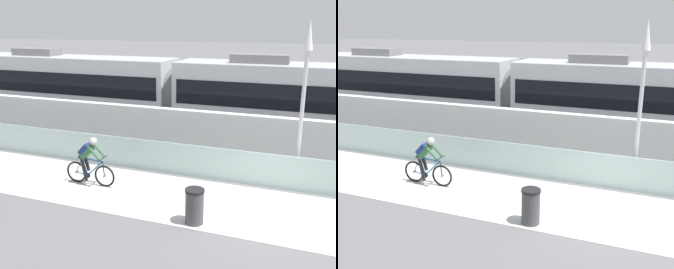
# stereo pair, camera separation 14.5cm
# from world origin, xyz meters

# --- Properties ---
(ground_plane) EXTENTS (200.00, 200.00, 0.00)m
(ground_plane) POSITION_xyz_m (0.00, 0.00, 0.00)
(ground_plane) COLOR slate
(bike_path_deck) EXTENTS (32.00, 3.20, 0.01)m
(bike_path_deck) POSITION_xyz_m (0.00, 0.00, 0.01)
(bike_path_deck) COLOR silver
(bike_path_deck) RESTS_ON ground
(glass_parapet) EXTENTS (32.00, 0.05, 1.12)m
(glass_parapet) POSITION_xyz_m (0.00, 1.85, 0.56)
(glass_parapet) COLOR #ADC6C1
(glass_parapet) RESTS_ON ground
(concrete_barrier_wall) EXTENTS (32.00, 0.36, 1.90)m
(concrete_barrier_wall) POSITION_xyz_m (0.00, 3.65, 0.95)
(concrete_barrier_wall) COLOR white
(concrete_barrier_wall) RESTS_ON ground
(tram_rail_near) EXTENTS (32.00, 0.08, 0.01)m
(tram_rail_near) POSITION_xyz_m (0.00, 6.13, 0.00)
(tram_rail_near) COLOR #595654
(tram_rail_near) RESTS_ON ground
(tram_rail_far) EXTENTS (32.00, 0.08, 0.01)m
(tram_rail_far) POSITION_xyz_m (0.00, 7.57, 0.00)
(tram_rail_far) COLOR #595654
(tram_rail_far) RESTS_ON ground
(tram) EXTENTS (22.56, 2.54, 3.81)m
(tram) POSITION_xyz_m (-5.00, 6.85, 1.89)
(tram) COLOR silver
(tram) RESTS_ON ground
(cyclist_on_bike) EXTENTS (1.77, 0.58, 1.61)m
(cyclist_on_bike) POSITION_xyz_m (-5.45, -0.00, 0.80)
(cyclist_on_bike) COLOR black
(cyclist_on_bike) RESTS_ON ground
(lamp_post_antenna) EXTENTS (0.28, 0.28, 5.20)m
(lamp_post_antenna) POSITION_xyz_m (0.78, 2.15, 3.29)
(lamp_post_antenna) COLOR gray
(lamp_post_antenna) RESTS_ON ground
(trash_bin) EXTENTS (0.51, 0.51, 0.96)m
(trash_bin) POSITION_xyz_m (-1.53, -1.25, 0.48)
(trash_bin) COLOR #47474C
(trash_bin) RESTS_ON ground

